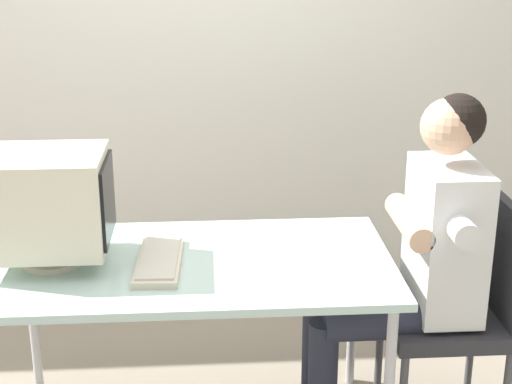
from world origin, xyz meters
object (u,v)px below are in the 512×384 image
at_px(desk, 192,274).
at_px(office_chair, 463,302).
at_px(crt_monitor, 49,202).
at_px(person_seated, 413,255).
at_px(keyboard, 159,260).

relative_size(desk, office_chair, 1.57).
bearing_deg(crt_monitor, person_seated, 1.06).
xyz_separation_m(desk, keyboard, (-0.11, -0.03, 0.07)).
distance_m(keyboard, office_chair, 1.15).
xyz_separation_m(desk, office_chair, (1.01, 0.04, -0.17)).
distance_m(keyboard, person_seated, 0.92).
bearing_deg(office_chair, person_seated, 180.00).
distance_m(desk, person_seated, 0.81).
bearing_deg(crt_monitor, desk, -2.28).
distance_m(crt_monitor, office_chair, 1.56).
bearing_deg(keyboard, crt_monitor, 173.15).
relative_size(desk, crt_monitor, 3.46).
bearing_deg(office_chair, keyboard, -176.51).
xyz_separation_m(desk, person_seated, (0.81, 0.04, 0.03)).
height_order(desk, person_seated, person_seated).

